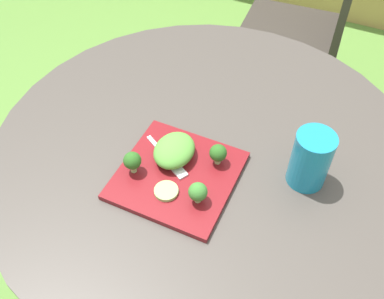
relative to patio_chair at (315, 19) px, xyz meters
The scene contains 11 objects.
ground_plane 1.18m from the patio_chair, 92.89° to the right, with size 12.00×12.00×0.00m, color #568438.
patio_table 1.05m from the patio_chair, 92.89° to the right, with size 1.06×1.06×0.76m.
patio_chair is the anchor object (origin of this frame).
salad_plate 1.20m from the patio_chair, 93.56° to the right, with size 0.26×0.26×0.01m, color maroon.
drinking_glass 1.11m from the patio_chair, 79.51° to the right, with size 0.09×0.09×0.14m.
fork 1.18m from the patio_chair, 95.28° to the right, with size 0.14×0.09×0.00m.
lettuce_mound 1.17m from the patio_chair, 95.05° to the right, with size 0.09×0.11×0.05m, color #519338.
broccoli_floret_0 1.25m from the patio_chair, 89.95° to the right, with size 0.04×0.04×0.05m.
broccoli_floret_1 1.14m from the patio_chair, 90.09° to the right, with size 0.04×0.04×0.05m.
broccoli_floret_2 1.25m from the patio_chair, 97.85° to the right, with size 0.04×0.04×0.06m.
cucumber_slice_0 1.26m from the patio_chair, 93.32° to the right, with size 0.05×0.05×0.01m, color #8EB766.
Camera 1 is at (0.27, -0.67, 1.56)m, focal length 40.93 mm.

